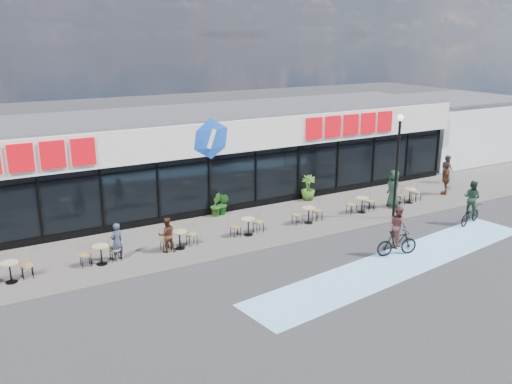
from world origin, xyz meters
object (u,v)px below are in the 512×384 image
patron_left (117,242)px  cyclist_a (398,235)px  potted_plant_right (308,188)px  pedestrian_c (446,178)px  potted_plant_left (216,205)px  pedestrian_a (393,189)px  pedestrian_b (447,169)px  cyclist_b (471,207)px  potted_plant_mid (223,204)px  patron_right (167,235)px  lamp_post (398,157)px

patron_left → cyclist_a: bearing=130.5°
potted_plant_right → pedestrian_c: (6.99, -2.75, 0.22)m
potted_plant_left → pedestrian_a: (8.18, -3.10, 0.41)m
potted_plant_left → pedestrian_b: (14.16, -1.13, 0.27)m
cyclist_b → potted_plant_mid: bearing=145.3°
patron_right → pedestrian_b: bearing=-166.1°
potted_plant_mid → pedestrian_b: bearing=-4.6°
lamp_post → pedestrian_b: size_ratio=3.01×
pedestrian_c → pedestrian_a: bearing=-34.0°
pedestrian_a → pedestrian_b: (5.98, 1.98, -0.14)m
pedestrian_b → potted_plant_right: bearing=101.9°
potted_plant_left → patron_left: bearing=-152.0°
pedestrian_c → lamp_post: bearing=-21.3°
lamp_post → pedestrian_c: lamp_post is taller
patron_left → cyclist_a: (9.69, -4.67, 0.01)m
pedestrian_c → cyclist_b: size_ratio=0.85×
lamp_post → patron_right: lamp_post is taller
potted_plant_left → patron_left: patron_left is taller
pedestrian_a → pedestrian_b: pedestrian_a is taller
patron_left → patron_right: patron_left is taller
cyclist_a → potted_plant_mid: bearing=116.9°
potted_plant_right → pedestrian_a: pedestrian_a is taller
potted_plant_left → pedestrian_c: 12.54m
potted_plant_left → patron_left: 6.22m
potted_plant_mid → pedestrian_b: size_ratio=0.65×
pedestrian_b → cyclist_a: (-9.96, -6.46, -0.06)m
cyclist_b → pedestrian_a: bearing=114.1°
potted_plant_left → pedestrian_c: (12.22, -2.78, 0.33)m
potted_plant_right → cyclist_b: bearing=-55.3°
patron_left → cyclist_b: (15.18, -3.57, -0.03)m
patron_left → pedestrian_c: size_ratio=0.85×
potted_plant_mid → pedestrian_c: bearing=-13.1°
pedestrian_b → cyclist_a: bearing=141.9°
lamp_post → cyclist_b: (2.67, -2.09, -2.19)m
potted_plant_left → patron_right: (-3.56, -3.05, 0.17)m
patron_right → cyclist_b: cyclist_b is taller
pedestrian_a → cyclist_b: (1.52, -3.39, -0.24)m
pedestrian_a → potted_plant_left: bearing=-87.4°
lamp_post → potted_plant_left: 8.62m
potted_plant_right → patron_right: patron_right is taller
patron_right → cyclist_a: 8.99m
pedestrian_c → cyclist_b: (-2.52, -3.71, -0.16)m
potted_plant_mid → cyclist_a: bearing=-63.1°
patron_left → pedestrian_a: size_ratio=0.78×
lamp_post → pedestrian_c: bearing=17.3°
lamp_post → pedestrian_b: bearing=24.6°
potted_plant_left → pedestrian_b: pedestrian_b is taller
patron_right → pedestrian_c: (15.78, 0.27, 0.17)m
pedestrian_c → cyclist_b: cyclist_b is taller
pedestrian_a → cyclist_a: bearing=-18.2°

